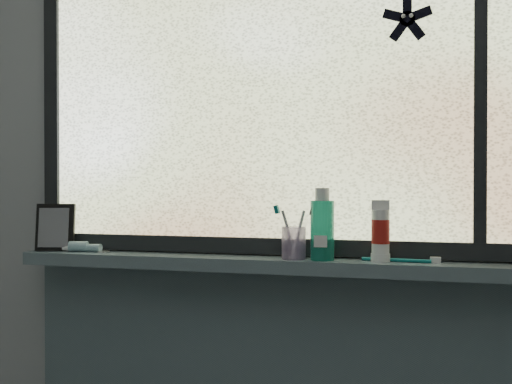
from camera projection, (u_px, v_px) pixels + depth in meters
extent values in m
cube|color=#9EA3A8|center=(275.00, 182.00, 1.79)|extent=(3.00, 0.01, 2.50)
cube|color=#50626B|center=(270.00, 264.00, 1.72)|extent=(1.62, 0.14, 0.04)
cube|color=silver|center=(273.00, 91.00, 1.76)|extent=(1.50, 0.01, 1.00)
cube|color=black|center=(273.00, 246.00, 1.76)|extent=(1.60, 0.03, 0.05)
cube|color=black|center=(53.00, 100.00, 1.95)|extent=(0.05, 0.03, 1.10)
cube|color=black|center=(480.00, 82.00, 1.61)|extent=(0.03, 0.03, 1.00)
cube|color=black|center=(55.00, 227.00, 1.89)|extent=(0.14, 0.09, 0.16)
cylinder|color=#BB9FD3|center=(294.00, 243.00, 1.68)|extent=(0.08, 0.08, 0.09)
cylinder|color=#1B8F76|center=(322.00, 224.00, 1.66)|extent=(0.08, 0.08, 0.17)
cylinder|color=silver|center=(380.00, 229.00, 1.63)|extent=(0.06, 0.06, 0.13)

